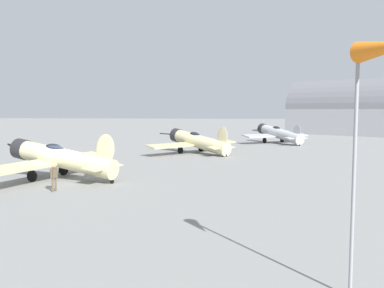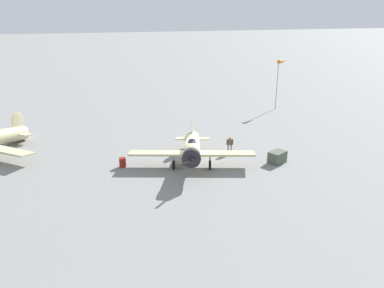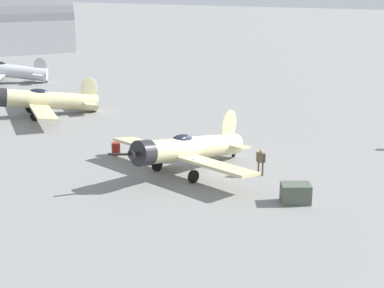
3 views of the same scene
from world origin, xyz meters
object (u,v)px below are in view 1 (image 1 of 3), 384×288
Objects in this scene: airplane_foreground at (59,158)px; airplane_mid_apron at (197,141)px; fuel_drum at (103,163)px; windsock_mast at (384,62)px; airplane_far_line at (278,133)px; ground_crew_mechanic at (54,175)px.

airplane_foreground is 1.04× the size of airplane_mid_apron.
airplane_foreground is at bearing 169.80° from fuel_drum.
fuel_drum is 29.05m from windsock_mast.
airplane_far_line is at bearing -102.28° from airplane_foreground.
airplane_far_line is 42.27m from ground_crew_mechanic.
ground_crew_mechanic is 10.57m from fuel_drum.
airplane_foreground is 39.12m from airplane_far_line.
ground_crew_mechanic is (-4.34, -1.69, -0.53)m from airplane_foreground.
airplane_foreground is 12.91× the size of fuel_drum.
airplane_mid_apron reaches higher than fuel_drum.
airplane_mid_apron is 1.04× the size of airplane_far_line.
airplane_foreground is 4.69m from ground_crew_mechanic.
airplane_foreground is 24.72m from windsock_mast.
fuel_drum is at bearing 101.77° from airplane_mid_apron.
fuel_drum is at bearing 115.57° from airplane_far_line.
windsock_mast is (-36.41, -8.55, 4.85)m from airplane_mid_apron.
windsock_mast is (-17.64, -16.67, 4.69)m from airplane_foreground.
airplane_far_line is at bearing 76.40° from ground_crew_mechanic.
ground_crew_mechanic is at bearing 127.71° from airplane_foreground.
ground_crew_mechanic is (-38.64, 17.13, -0.46)m from airplane_far_line.
windsock_mast is at bearing -146.87° from fuel_drum.
windsock_mast is at bearing 145.41° from airplane_far_line.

